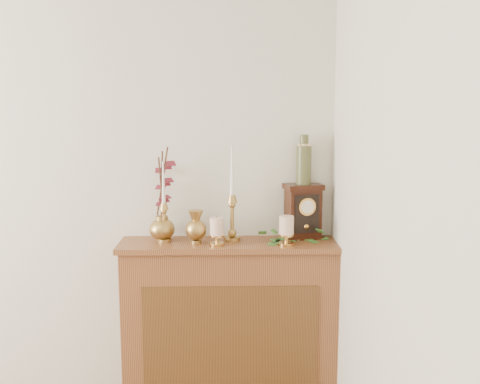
{
  "coord_description": "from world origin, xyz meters",
  "views": [
    {
      "loc": [
        1.4,
        -0.97,
        1.7
      ],
      "look_at": [
        1.46,
        2.05,
        1.22
      ],
      "focal_mm": 42.0,
      "sensor_mm": 36.0,
      "label": 1
    }
  ],
  "objects_px": {
    "mantel_clock": "(303,212)",
    "ceramic_vase": "(304,162)",
    "candlestick_center": "(232,210)",
    "ginger_jar": "(164,198)",
    "candlestick_left": "(164,216)",
    "bud_vase": "(196,227)"
  },
  "relations": [
    {
      "from": "candlestick_left",
      "to": "candlestick_center",
      "type": "xyz_separation_m",
      "value": [
        0.38,
        0.02,
        0.03
      ]
    },
    {
      "from": "mantel_clock",
      "to": "candlestick_center",
      "type": "bearing_deg",
      "value": 176.26
    },
    {
      "from": "ceramic_vase",
      "to": "bud_vase",
      "type": "bearing_deg",
      "value": -167.75
    },
    {
      "from": "bud_vase",
      "to": "ceramic_vase",
      "type": "height_order",
      "value": "ceramic_vase"
    },
    {
      "from": "candlestick_center",
      "to": "candlestick_left",
      "type": "bearing_deg",
      "value": -176.93
    },
    {
      "from": "mantel_clock",
      "to": "ceramic_vase",
      "type": "xyz_separation_m",
      "value": [
        -0.0,
        0.0,
        0.29
      ]
    },
    {
      "from": "candlestick_center",
      "to": "mantel_clock",
      "type": "relative_size",
      "value": 1.71
    },
    {
      "from": "ginger_jar",
      "to": "candlestick_left",
      "type": "bearing_deg",
      "value": -85.16
    },
    {
      "from": "ginger_jar",
      "to": "ceramic_vase",
      "type": "bearing_deg",
      "value": 1.87
    },
    {
      "from": "candlestick_center",
      "to": "bud_vase",
      "type": "height_order",
      "value": "candlestick_center"
    },
    {
      "from": "candlestick_left",
      "to": "bud_vase",
      "type": "bearing_deg",
      "value": -13.74
    },
    {
      "from": "ginger_jar",
      "to": "ceramic_vase",
      "type": "relative_size",
      "value": 1.9
    },
    {
      "from": "candlestick_left",
      "to": "ginger_jar",
      "type": "distance_m",
      "value": 0.11
    },
    {
      "from": "ceramic_vase",
      "to": "mantel_clock",
      "type": "bearing_deg",
      "value": -77.22
    },
    {
      "from": "candlestick_left",
      "to": "ceramic_vase",
      "type": "relative_size",
      "value": 1.62
    },
    {
      "from": "candlestick_center",
      "to": "mantel_clock",
      "type": "height_order",
      "value": "candlestick_center"
    },
    {
      "from": "candlestick_center",
      "to": "ceramic_vase",
      "type": "distance_m",
      "value": 0.49
    },
    {
      "from": "candlestick_left",
      "to": "mantel_clock",
      "type": "height_order",
      "value": "candlestick_left"
    },
    {
      "from": "candlestick_left",
      "to": "candlestick_center",
      "type": "relative_size",
      "value": 0.85
    },
    {
      "from": "candlestick_center",
      "to": "ginger_jar",
      "type": "relative_size",
      "value": 1.0
    },
    {
      "from": "candlestick_center",
      "to": "ginger_jar",
      "type": "height_order",
      "value": "candlestick_center"
    },
    {
      "from": "mantel_clock",
      "to": "ceramic_vase",
      "type": "distance_m",
      "value": 0.29
    }
  ]
}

